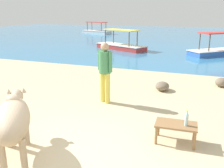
{
  "coord_description": "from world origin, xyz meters",
  "views": [
    {
      "loc": [
        2.03,
        -3.0,
        2.42
      ],
      "look_at": [
        -0.24,
        3.0,
        0.55
      ],
      "focal_mm": 39.86,
      "sensor_mm": 36.0,
      "label": 1
    }
  ],
  "objects_px": {
    "low_bench_table": "(176,127)",
    "boat_white": "(97,31)",
    "person_standing": "(105,68)",
    "boat_blue": "(218,50)",
    "bottle": "(186,120)",
    "cow": "(13,119)",
    "boat_red": "(121,45)"
  },
  "relations": [
    {
      "from": "low_bench_table",
      "to": "boat_red",
      "type": "xyz_separation_m",
      "value": [
        -4.91,
        11.24,
        -0.07
      ]
    },
    {
      "from": "low_bench_table",
      "to": "boat_blue",
      "type": "distance_m",
      "value": 11.21
    },
    {
      "from": "low_bench_table",
      "to": "person_standing",
      "type": "bearing_deg",
      "value": 139.83
    },
    {
      "from": "bottle",
      "to": "boat_white",
      "type": "xyz_separation_m",
      "value": [
        -11.69,
        22.09,
        -0.25
      ]
    },
    {
      "from": "bottle",
      "to": "boat_white",
      "type": "relative_size",
      "value": 0.08
    },
    {
      "from": "low_bench_table",
      "to": "boat_blue",
      "type": "relative_size",
      "value": 0.22
    },
    {
      "from": "boat_blue",
      "to": "low_bench_table",
      "type": "bearing_deg",
      "value": 42.0
    },
    {
      "from": "bottle",
      "to": "person_standing",
      "type": "height_order",
      "value": "person_standing"
    },
    {
      "from": "person_standing",
      "to": "boat_red",
      "type": "relative_size",
      "value": 0.42
    },
    {
      "from": "person_standing",
      "to": "boat_red",
      "type": "bearing_deg",
      "value": -139.36
    },
    {
      "from": "person_standing",
      "to": "boat_white",
      "type": "relative_size",
      "value": 0.42
    },
    {
      "from": "boat_blue",
      "to": "boat_red",
      "type": "bearing_deg",
      "value": -43.31
    },
    {
      "from": "bottle",
      "to": "boat_red",
      "type": "relative_size",
      "value": 0.08
    },
    {
      "from": "cow",
      "to": "boat_white",
      "type": "xyz_separation_m",
      "value": [
        -9.03,
        23.5,
        -0.44
      ]
    },
    {
      "from": "person_standing",
      "to": "bottle",
      "type": "bearing_deg",
      "value": 79.28
    },
    {
      "from": "boat_blue",
      "to": "bottle",
      "type": "bearing_deg",
      "value": 42.91
    },
    {
      "from": "person_standing",
      "to": "boat_blue",
      "type": "bearing_deg",
      "value": -173.78
    },
    {
      "from": "person_standing",
      "to": "boat_red",
      "type": "distance_m",
      "value": 10.13
    },
    {
      "from": "bottle",
      "to": "boat_blue",
      "type": "height_order",
      "value": "boat_blue"
    },
    {
      "from": "boat_white",
      "to": "low_bench_table",
      "type": "bearing_deg",
      "value": 135.78
    },
    {
      "from": "bottle",
      "to": "boat_red",
      "type": "distance_m",
      "value": 12.36
    },
    {
      "from": "person_standing",
      "to": "boat_white",
      "type": "height_order",
      "value": "person_standing"
    },
    {
      "from": "low_bench_table",
      "to": "boat_white",
      "type": "relative_size",
      "value": 0.2
    },
    {
      "from": "low_bench_table",
      "to": "boat_blue",
      "type": "bearing_deg",
      "value": 81.19
    },
    {
      "from": "bottle",
      "to": "boat_white",
      "type": "bearing_deg",
      "value": 117.89
    },
    {
      "from": "low_bench_table",
      "to": "bottle",
      "type": "xyz_separation_m",
      "value": [
        0.18,
        -0.02,
        0.18
      ]
    },
    {
      "from": "low_bench_table",
      "to": "boat_white",
      "type": "xyz_separation_m",
      "value": [
        -11.52,
        22.07,
        -0.07
      ]
    },
    {
      "from": "cow",
      "to": "boat_blue",
      "type": "height_order",
      "value": "boat_blue"
    },
    {
      "from": "boat_red",
      "to": "person_standing",
      "type": "bearing_deg",
      "value": 131.62
    },
    {
      "from": "person_standing",
      "to": "boat_white",
      "type": "distance_m",
      "value": 22.61
    },
    {
      "from": "cow",
      "to": "boat_white",
      "type": "height_order",
      "value": "boat_white"
    },
    {
      "from": "boat_white",
      "to": "boat_blue",
      "type": "relative_size",
      "value": 1.1
    }
  ]
}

